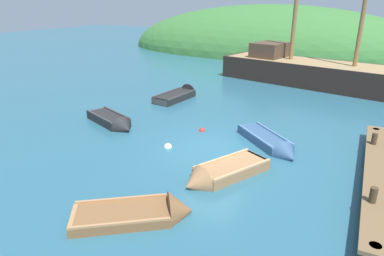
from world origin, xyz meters
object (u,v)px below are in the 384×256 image
at_px(sailing_ship, 314,76).
at_px(rowboat_outer_right, 220,175).
at_px(rowboat_far, 113,122).
at_px(buoy_white, 168,147).
at_px(buoy_red, 202,131).
at_px(rowboat_portside, 145,215).
at_px(rowboat_near_dock, 180,96).
at_px(rowboat_outer_left, 271,144).

relative_size(sailing_ship, rowboat_outer_right, 4.76).
distance_m(sailing_ship, rowboat_outer_right, 16.26).
xyz_separation_m(rowboat_far, rowboat_outer_right, (6.80, -2.57, -0.02)).
relative_size(buoy_white, buoy_red, 1.20).
bearing_deg(rowboat_portside, rowboat_far, 99.36).
bearing_deg(rowboat_near_dock, buoy_white, -148.65).
relative_size(rowboat_near_dock, buoy_white, 11.03).
bearing_deg(sailing_ship, rowboat_outer_left, -75.61).
xyz_separation_m(rowboat_far, rowboat_outer_left, (7.65, 0.89, -0.03)).
xyz_separation_m(rowboat_near_dock, buoy_red, (3.78, -4.67, -0.14)).
height_order(rowboat_far, rowboat_outer_left, rowboat_far).
bearing_deg(sailing_ship, rowboat_near_dock, -118.57).
bearing_deg(rowboat_outer_right, rowboat_near_dock, -116.69).
bearing_deg(buoy_red, rowboat_portside, -77.53).
relative_size(rowboat_far, rowboat_near_dock, 0.92).
xyz_separation_m(sailing_ship, buoy_white, (-3.58, -14.79, -0.60)).
bearing_deg(rowboat_outer_left, buoy_red, -144.03).
height_order(rowboat_portside, rowboat_outer_left, rowboat_portside).
distance_m(sailing_ship, buoy_red, 12.79).
bearing_deg(rowboat_outer_left, rowboat_portside, -63.19).
distance_m(rowboat_near_dock, buoy_white, 7.83).
relative_size(rowboat_far, rowboat_outer_left, 1.04).
height_order(rowboat_far, buoy_white, rowboat_far).
bearing_deg(buoy_white, sailing_ship, 76.41).
height_order(rowboat_near_dock, rowboat_portside, rowboat_near_dock).
distance_m(sailing_ship, rowboat_outer_left, 12.79).
bearing_deg(buoy_white, rowboat_outer_left, 27.73).
distance_m(sailing_ship, rowboat_far, 15.55).
xyz_separation_m(sailing_ship, rowboat_outer_left, (0.25, -12.78, -0.48)).
height_order(rowboat_far, rowboat_near_dock, rowboat_near_dock).
relative_size(rowboat_portside, buoy_red, 11.99).
relative_size(rowboat_far, rowboat_outer_right, 1.00).
height_order(sailing_ship, rowboat_outer_right, sailing_ship).
height_order(rowboat_far, buoy_red, rowboat_far).
bearing_deg(rowboat_near_dock, sailing_ship, -35.73).
height_order(rowboat_outer_left, buoy_red, rowboat_outer_left).
bearing_deg(buoy_red, rowboat_outer_right, -56.75).
relative_size(sailing_ship, rowboat_outer_left, 4.97).
xyz_separation_m(rowboat_outer_left, rowboat_outer_right, (-0.86, -3.45, 0.01)).
distance_m(rowboat_portside, rowboat_outer_left, 6.79).
distance_m(rowboat_far, rowboat_portside, 8.10).
distance_m(rowboat_far, buoy_white, 3.99).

